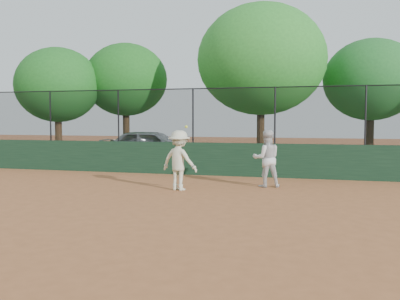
% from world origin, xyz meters
% --- Properties ---
extents(ground, '(80.00, 80.00, 0.00)m').
position_xyz_m(ground, '(0.00, 0.00, 0.00)').
color(ground, '#AB6237').
rests_on(ground, ground).
extents(back_wall, '(26.00, 0.20, 1.20)m').
position_xyz_m(back_wall, '(0.00, 6.00, 0.60)').
color(back_wall, '#193721').
rests_on(back_wall, ground).
extents(grass_strip, '(36.00, 12.00, 0.01)m').
position_xyz_m(grass_strip, '(0.00, 12.00, 0.00)').
color(grass_strip, '#2D531A').
rests_on(grass_strip, ground).
extents(parked_car, '(4.89, 2.35, 1.61)m').
position_xyz_m(parked_car, '(-3.24, 8.93, 0.81)').
color(parked_car, '#A6ACB0').
rests_on(parked_car, ground).
extents(player_second, '(1.01, 0.89, 1.74)m').
position_xyz_m(player_second, '(2.49, 3.72, 0.87)').
color(player_second, silver).
rests_on(player_second, ground).
extents(player_main, '(1.26, 0.92, 1.89)m').
position_xyz_m(player_main, '(0.12, 2.42, 0.87)').
color(player_main, beige).
rests_on(player_main, ground).
extents(fence_assembly, '(26.00, 0.06, 2.00)m').
position_xyz_m(fence_assembly, '(-0.03, 6.00, 2.24)').
color(fence_assembly, black).
rests_on(fence_assembly, back_wall).
extents(tree_0, '(4.38, 3.98, 5.69)m').
position_xyz_m(tree_0, '(-8.91, 10.30, 3.79)').
color(tree_0, '#4D311B').
rests_on(tree_0, ground).
extents(tree_1, '(4.45, 4.05, 6.08)m').
position_xyz_m(tree_1, '(-6.01, 12.19, 4.14)').
color(tree_1, '#3C2914').
rests_on(tree_1, ground).
extents(tree_2, '(5.93, 5.39, 7.37)m').
position_xyz_m(tree_2, '(1.36, 10.94, 4.80)').
color(tree_2, '#402A17').
rests_on(tree_2, ground).
extents(tree_3, '(4.51, 4.10, 5.88)m').
position_xyz_m(tree_3, '(6.35, 12.96, 3.93)').
color(tree_3, '#372212').
rests_on(tree_3, ground).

